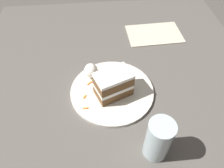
{
  "coord_description": "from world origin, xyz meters",
  "views": [
    {
      "loc": [
        -0.51,
        0.07,
        0.6
      ],
      "look_at": [
        -0.05,
        0.03,
        0.07
      ],
      "focal_mm": 35.0,
      "sensor_mm": 36.0,
      "label": 1
    }
  ],
  "objects": [
    {
      "name": "carrot_shreds_scatter",
      "position": [
        -0.05,
        0.1,
        0.04
      ],
      "size": [
        0.11,
        0.05,
        0.0
      ],
      "color": "orange",
      "rests_on": "plate"
    },
    {
      "name": "drinking_glass",
      "position": [
        -0.27,
        -0.07,
        0.09
      ],
      "size": [
        0.07,
        0.07,
        0.13
      ],
      "color": "silver",
      "rests_on": "dining_table"
    },
    {
      "name": "cake_slice",
      "position": [
        -0.06,
        0.02,
        0.09
      ],
      "size": [
        0.11,
        0.13,
        0.09
      ],
      "rotation": [
        0.0,
        0.0,
        3.51
      ],
      "color": "brown",
      "rests_on": "plate"
    },
    {
      "name": "plate",
      "position": [
        -0.05,
        0.03,
        0.04
      ],
      "size": [
        0.28,
        0.28,
        0.01
      ],
      "primitive_type": "cylinder",
      "color": "silver",
      "rests_on": "dining_table"
    },
    {
      "name": "cream_dollop",
      "position": [
        0.02,
        0.09,
        0.07
      ],
      "size": [
        0.05,
        0.05,
        0.05
      ],
      "primitive_type": "ellipsoid",
      "color": "white",
      "rests_on": "plate"
    },
    {
      "name": "orange_garnish",
      "position": [
        0.04,
        -0.01,
        0.04
      ],
      "size": [
        0.05,
        0.05,
        0.0
      ],
      "primitive_type": "cylinder",
      "color": "orange",
      "rests_on": "plate"
    },
    {
      "name": "ground_plane",
      "position": [
        0.0,
        0.0,
        0.0
      ],
      "size": [
        6.0,
        6.0,
        0.0
      ],
      "primitive_type": "plane",
      "color": "#4C4742",
      "rests_on": "ground"
    },
    {
      "name": "menu_card",
      "position": [
        0.25,
        -0.19,
        0.03
      ],
      "size": [
        0.16,
        0.23,
        0.0
      ],
      "primitive_type": "cube",
      "rotation": [
        0.0,
        0.0,
        0.04
      ],
      "color": "beige",
      "rests_on": "dining_table"
    },
    {
      "name": "dining_table",
      "position": [
        0.0,
        0.0,
        0.02
      ],
      "size": [
        1.1,
        1.02,
        0.03
      ],
      "primitive_type": "cube",
      "color": "#56514C",
      "rests_on": "ground"
    }
  ]
}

